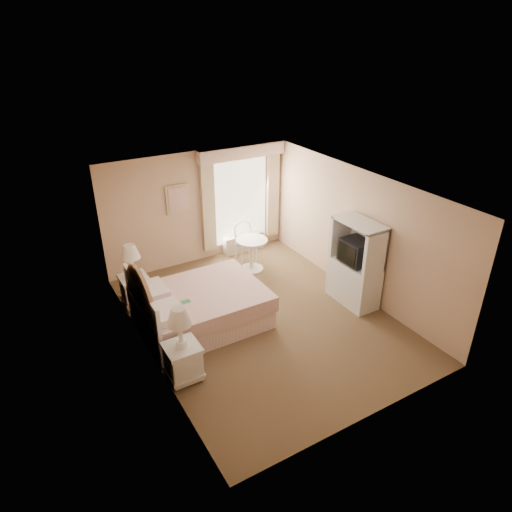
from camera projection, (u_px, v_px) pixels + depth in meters
room at (263, 258)px, 7.82m from camera, size 4.21×5.51×2.51m
window at (242, 197)px, 10.28m from camera, size 2.05×0.22×2.51m
framed_art at (178, 199)px, 9.56m from camera, size 0.52×0.04×0.62m
bed at (196, 307)px, 8.05m from camera, size 2.18×1.71×1.52m
nightstand_near at (182, 353)px, 6.78m from camera, size 0.51×0.51×1.24m
nightstand_far at (134, 282)px, 8.63m from camera, size 0.51×0.51×1.23m
round_table at (252, 249)px, 9.84m from camera, size 0.68×0.68×0.72m
cafe_chair at (244, 238)px, 10.21m from camera, size 0.48×0.48×0.93m
armoire at (355, 269)px, 8.60m from camera, size 0.51×1.01×1.68m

